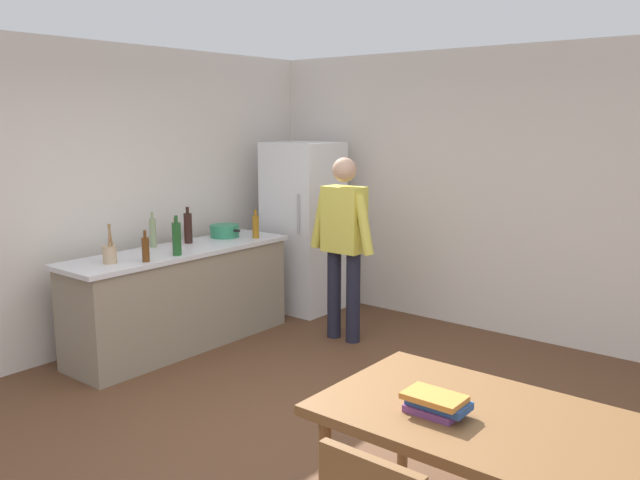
{
  "coord_description": "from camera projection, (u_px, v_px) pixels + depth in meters",
  "views": [
    {
      "loc": [
        2.53,
        -2.85,
        2.04
      ],
      "look_at": [
        -0.73,
        1.22,
        1.07
      ],
      "focal_mm": 36.5,
      "sensor_mm": 36.0,
      "label": 1
    }
  ],
  "objects": [
    {
      "name": "bottle_sauce_red",
      "position": [
        176.0,
        234.0,
        6.01
      ],
      "size": [
        0.06,
        0.06,
        0.24
      ],
      "color": "#B22319",
      "rests_on": "kitchen_counter"
    },
    {
      "name": "bottle_oil_amber",
      "position": [
        256.0,
        226.0,
        6.29
      ],
      "size": [
        0.06,
        0.06,
        0.28
      ],
      "color": "#996619",
      "rests_on": "kitchen_counter"
    },
    {
      "name": "person",
      "position": [
        344.0,
        237.0,
        5.94
      ],
      "size": [
        0.7,
        0.22,
        1.7
      ],
      "color": "#1E1E2D",
      "rests_on": "ground_plane"
    },
    {
      "name": "bottle_wine_dark",
      "position": [
        188.0,
        228.0,
        6.03
      ],
      "size": [
        0.08,
        0.08,
        0.34
      ],
      "color": "black",
      "rests_on": "kitchen_counter"
    },
    {
      "name": "refrigerator",
      "position": [
        303.0,
        227.0,
        6.96
      ],
      "size": [
        0.7,
        0.67,
        1.8
      ],
      "color": "white",
      "rests_on": "ground_plane"
    },
    {
      "name": "cooking_pot",
      "position": [
        225.0,
        231.0,
        6.36
      ],
      "size": [
        0.4,
        0.28,
        0.12
      ],
      "color": "#2D845B",
      "rests_on": "kitchen_counter"
    },
    {
      "name": "wall_back",
      "position": [
        497.0,
        193.0,
        6.17
      ],
      "size": [
        6.4,
        0.12,
        2.7
      ],
      "primitive_type": "cube",
      "color": "silver",
      "rests_on": "ground_plane"
    },
    {
      "name": "kitchen_counter",
      "position": [
        181.0,
        297.0,
        5.88
      ],
      "size": [
        0.64,
        2.2,
        0.9
      ],
      "color": "gray",
      "rests_on": "ground_plane"
    },
    {
      "name": "bottle_vinegar_tall",
      "position": [
        153.0,
        232.0,
        5.84
      ],
      "size": [
        0.06,
        0.06,
        0.32
      ],
      "color": "gray",
      "rests_on": "kitchen_counter"
    },
    {
      "name": "ground_plane",
      "position": [
        289.0,
        446.0,
        4.12
      ],
      "size": [
        14.0,
        14.0,
        0.0
      ],
      "primitive_type": "plane",
      "color": "brown"
    },
    {
      "name": "wall_left",
      "position": [
        77.0,
        200.0,
        5.62
      ],
      "size": [
        0.12,
        5.6,
        2.7
      ],
      "primitive_type": "cube",
      "color": "silver",
      "rests_on": "ground_plane"
    },
    {
      "name": "utensil_jar",
      "position": [
        110.0,
        254.0,
        5.2
      ],
      "size": [
        0.11,
        0.11,
        0.32
      ],
      "color": "tan",
      "rests_on": "kitchen_counter"
    },
    {
      "name": "dining_table",
      "position": [
        479.0,
        430.0,
        2.9
      ],
      "size": [
        1.4,
        0.9,
        0.75
      ],
      "color": "brown",
      "rests_on": "ground_plane"
    },
    {
      "name": "bottle_beer_brown",
      "position": [
        146.0,
        249.0,
        5.24
      ],
      "size": [
        0.06,
        0.06,
        0.26
      ],
      "color": "#5B3314",
      "rests_on": "kitchen_counter"
    },
    {
      "name": "book_stack",
      "position": [
        436.0,
        403.0,
        2.88
      ],
      "size": [
        0.28,
        0.17,
        0.09
      ],
      "color": "#753D7F",
      "rests_on": "dining_table"
    },
    {
      "name": "bottle_wine_green",
      "position": [
        177.0,
        238.0,
        5.49
      ],
      "size": [
        0.08,
        0.08,
        0.34
      ],
      "color": "#1E5123",
      "rests_on": "kitchen_counter"
    }
  ]
}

